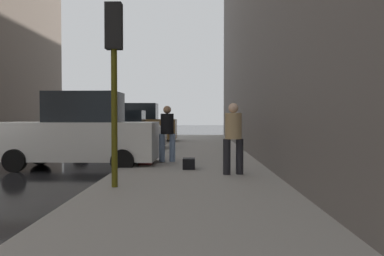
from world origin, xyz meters
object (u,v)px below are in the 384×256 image
parked_bronze_suv (136,125)px  traffic_light (114,54)px  fire_hydrant (145,149)px  pedestrian_in_tan_coat (233,135)px  parked_white_van (80,133)px  duffel_bag (189,164)px  rolling_suitcase (146,153)px  parked_silver_sedan (119,132)px  pedestrian_in_jeans (167,130)px

parked_bronze_suv → traffic_light: size_ratio=1.28×
fire_hydrant → pedestrian_in_tan_coat: 4.27m
fire_hydrant → parked_white_van: bearing=-149.1°
traffic_light → pedestrian_in_tan_coat: 3.51m
pedestrian_in_tan_coat → duffel_bag: (-1.09, 1.04, -0.81)m
rolling_suitcase → duffel_bag: size_ratio=2.36×
rolling_suitcase → parked_silver_sedan: bearing=107.3°
parked_silver_sedan → pedestrian_in_tan_coat: pedestrian_in_tan_coat is taller
pedestrian_in_tan_coat → rolling_suitcase: bearing=138.6°
pedestrian_in_jeans → pedestrian_in_tan_coat: (1.79, -2.84, 0.00)m
parked_white_van → parked_silver_sedan: parked_white_van is taller
rolling_suitcase → fire_hydrant: bearing=97.5°
pedestrian_in_tan_coat → rolling_suitcase: pedestrian_in_tan_coat is taller
parked_bronze_suv → traffic_light: traffic_light is taller
parked_bronze_suv → pedestrian_in_tan_coat: parked_bronze_suv is taller
fire_hydrant → rolling_suitcase: rolling_suitcase is taller
parked_bronze_suv → pedestrian_in_tan_coat: 14.21m
traffic_light → pedestrian_in_tan_coat: bearing=36.8°
rolling_suitcase → duffel_bag: (1.27, -1.04, -0.20)m
parked_bronze_suv → parked_white_van: bearing=-90.0°
pedestrian_in_tan_coat → traffic_light: bearing=-143.2°
parked_white_van → duffel_bag: 3.57m
parked_bronze_suv → traffic_light: (1.85, -15.39, 1.73)m
parked_silver_sedan → pedestrian_in_jeans: size_ratio=2.47×
rolling_suitcase → duffel_bag: rolling_suitcase is taller
fire_hydrant → traffic_light: size_ratio=0.20×
parked_white_van → parked_silver_sedan: (0.00, 6.13, -0.18)m
traffic_light → duffel_bag: bearing=64.2°
pedestrian_in_tan_coat → rolling_suitcase: (-2.36, 2.08, -0.61)m
parked_silver_sedan → fire_hydrant: bearing=-70.3°
parked_white_van → pedestrian_in_jeans: 2.60m
parked_silver_sedan → pedestrian_in_jeans: bearing=-65.6°
parked_silver_sedan → pedestrian_in_tan_coat: (4.34, -8.44, 0.26)m
parked_bronze_suv → rolling_suitcase: 11.64m
parked_white_van → traffic_light: size_ratio=1.29×
rolling_suitcase → parked_white_van: bearing=173.4°
parked_silver_sedan → traffic_light: size_ratio=1.17×
parked_silver_sedan → pedestrian_in_tan_coat: bearing=-62.8°
fire_hydrant → duffel_bag: bearing=-58.4°
pedestrian_in_jeans → duffel_bag: (0.71, -1.80, -0.81)m
parked_silver_sedan → duffel_bag: bearing=-66.3°
parked_white_van → duffel_bag: parked_white_van is taller
traffic_light → pedestrian_in_jeans: bearing=81.6°
parked_white_van → parked_bronze_suv: same height
parked_silver_sedan → duffel_bag: (3.25, -7.40, -0.56)m
parked_silver_sedan → pedestrian_in_tan_coat: size_ratio=2.47×
parked_white_van → parked_bronze_suv: bearing=90.0°
traffic_light → pedestrian_in_tan_coat: (2.48, 1.86, -1.65)m
traffic_light → rolling_suitcase: 4.54m
parked_white_van → traffic_light: traffic_light is taller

